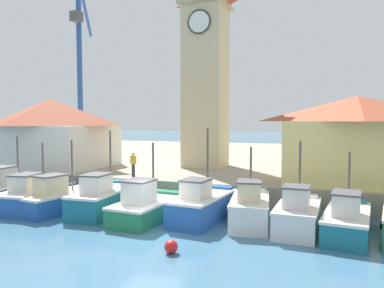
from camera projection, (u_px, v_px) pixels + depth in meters
The scene contains 17 objects.
ground_plane at pixel (150, 233), 16.70m from camera, with size 300.00×300.00×0.00m, color teal.
quay_wharf at pixel (256, 160), 41.12m from camera, with size 120.00×40.00×1.30m, color #9E937F.
fishing_boat_far_left at pixel (11, 190), 22.98m from camera, with size 2.61×5.19×4.03m.
fishing_boat_left_outer at pixel (36, 195), 21.57m from camera, with size 2.66×5.47×3.73m.
fishing_boat_left_inner at pixel (63, 198), 20.82m from camera, with size 2.70×5.26×3.92m.
fishing_boat_mid_left at pixel (105, 198), 20.40m from camera, with size 2.18×5.20×4.49m.
fishing_boat_center at pixel (147, 207), 18.82m from camera, with size 2.43×4.77×3.90m.
fishing_boat_mid_right at pixel (202, 205), 18.75m from camera, with size 2.41×4.91×4.65m.
fishing_boat_right_inner at pixel (250, 208), 18.00m from camera, with size 2.37×4.36×3.75m.
fishing_boat_right_outer at pixel (298, 214), 17.04m from camera, with size 2.01×4.32×4.08m.
fishing_boat_far_right at pixel (347, 220), 16.28m from camera, with size 2.29×4.92×3.62m.
clock_tower at pixel (206, 68), 29.82m from camera, with size 3.62×3.62×16.76m.
warehouse_left at pixel (50, 132), 30.32m from camera, with size 9.51×7.29×5.47m.
warehouse_right at pixel (357, 138), 22.56m from camera, with size 8.51×6.96×5.21m.
port_crane_near at pixel (81, 91), 40.51m from camera, with size 4.99×9.23×19.10m.
mooring_buoy at pixel (171, 247), 14.17m from camera, with size 0.52×0.52×0.52m, color red.
dock_worker_near_tower at pixel (133, 164), 24.79m from camera, with size 0.34×0.22×1.62m.
Camera 1 is at (7.36, -14.79, 5.05)m, focal length 35.00 mm.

